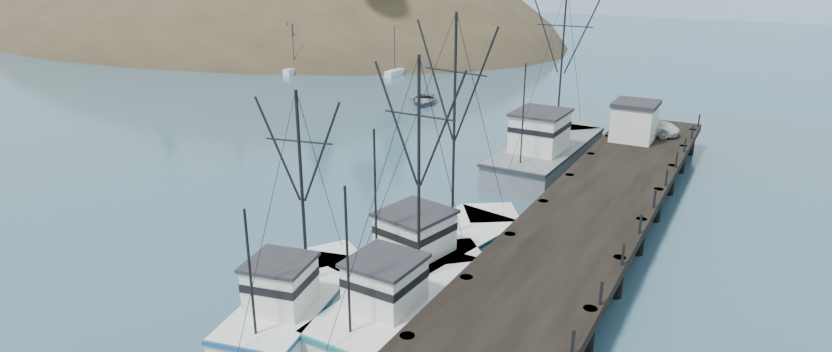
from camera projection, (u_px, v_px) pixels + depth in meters
The scene contains 13 objects.
ground at pixel (167, 315), 28.01m from camera, with size 400.00×400.00×0.00m, color #2D5066.
pier at pixel (590, 215), 34.28m from camera, with size 6.00×44.00×2.00m.
headland at pixel (224, 55), 128.76m from camera, with size 134.80×78.00×51.00m.
distant_ridge at pixel (733, 13), 163.94m from camera, with size 360.00×40.00×26.00m, color #9EB2C6.
distant_ridge_far at pixel (558, 2), 199.21m from camera, with size 180.00×25.00×18.00m, color silver.
moored_sailboats at pixel (320, 64), 88.50m from camera, with size 23.46×19.15×6.35m.
trawler_near at pixel (406, 297), 27.87m from camera, with size 4.11×11.27×11.41m.
trawler_mid at pixel (299, 299), 27.72m from camera, with size 4.99×10.02×10.05m.
trawler_far at pixel (438, 247), 32.52m from camera, with size 6.09×12.59×12.62m.
work_vessel at pixel (548, 151), 46.86m from camera, with size 4.99×15.52×13.01m.
pier_shed at pixel (634, 121), 46.37m from camera, with size 3.00×3.20×2.80m.
pickup_truck at pixel (645, 125), 48.03m from camera, with size 2.21×4.79×1.33m, color silver.
motorboat at pixel (424, 103), 67.01m from camera, with size 3.70×5.18×1.07m, color slate.
Camera 1 is at (21.28, -16.21, 14.88)m, focal length 28.00 mm.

